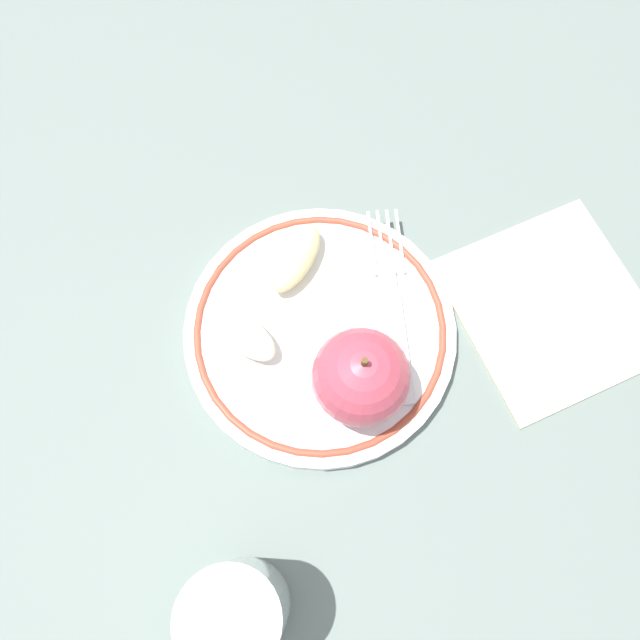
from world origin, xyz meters
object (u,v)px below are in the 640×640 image
Objects in this scene: apple_slice_back at (295,258)px; napkin_folded at (552,307)px; plate at (320,332)px; apple_slice_front at (242,336)px; apple_red_whole at (361,377)px; drinking_glass at (238,612)px; fork at (395,308)px.

napkin_folded is at bearing 109.18° from apple_slice_back.
apple_slice_front is at bearing -2.99° from plate.
apple_slice_back is (0.03, -0.12, -0.03)m from apple_red_whole.
plate is 2.71× the size of apple_red_whole.
drinking_glass is (0.03, 0.19, 0.02)m from apple_slice_front.
apple_red_whole is at bearing 149.73° from fork.
apple_slice_back is 0.27m from drinking_glass.
apple_red_whole is 0.19m from napkin_folded.
plate is 0.20m from napkin_folded.
fork is at bearing 51.03° from apple_slice_front.
napkin_folded is (-0.20, 0.08, -0.03)m from apple_slice_back.
apple_red_whole is 0.80× the size of drinking_glass.
fork is at bearing -127.59° from apple_red_whole.
fork is at bearing -129.60° from drinking_glass.
plate is at bearing 100.37° from fork.
apple_slice_front is at bearing -3.80° from apple_slice_back.
apple_red_whole is 1.22× the size of apple_slice_back.
drinking_glass reaches higher than apple_red_whole.
apple_slice_front is 0.26m from napkin_folded.
fork is (-0.06, -0.00, 0.01)m from plate.
apple_slice_back is 0.09m from fork.
plate is at bearing -71.52° from apple_red_whole.
apple_red_whole is at bearing -130.43° from drinking_glass.
apple_slice_front is at bearing 97.37° from fork.
drinking_glass is at bearing 30.30° from napkin_folded.
apple_slice_back is at bearing -109.55° from drinking_glass.
apple_slice_front is 0.13m from fork.
apple_red_whole reaches higher than napkin_folded.
plate is 0.07m from apple_red_whole.
plate is 1.40× the size of napkin_folded.
plate is at bearing -5.21° from napkin_folded.
drinking_glass is at bearing 63.06° from plate.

